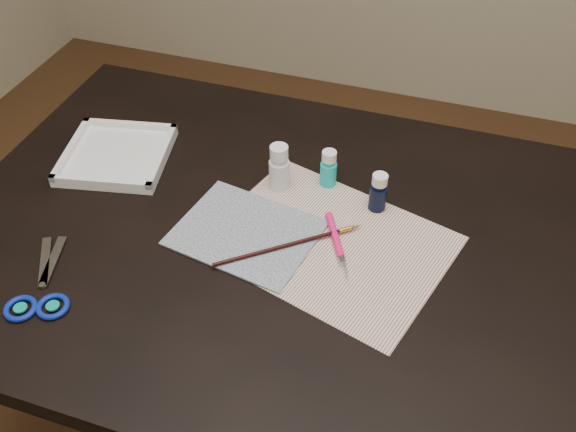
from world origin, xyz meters
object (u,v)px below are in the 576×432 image
(canvas, at_px, (246,233))
(palette_tray, at_px, (117,154))
(paint_bottle_navy, at_px, (378,192))
(paper, at_px, (329,243))
(paint_bottle_white, at_px, (279,167))
(paint_bottle_cyan, at_px, (329,168))
(scissors, at_px, (40,277))

(canvas, distance_m, palette_tray, 0.36)
(paint_bottle_navy, xyz_separation_m, palette_tray, (-0.56, -0.02, -0.03))
(paper, xyz_separation_m, paint_bottle_navy, (0.06, 0.12, 0.04))
(paint_bottle_white, distance_m, palette_tray, 0.36)
(paper, relative_size, paint_bottle_white, 4.14)
(paint_bottle_cyan, bearing_deg, paint_bottle_white, -156.47)
(paint_bottle_cyan, height_order, scissors, paint_bottle_cyan)
(paint_bottle_white, bearing_deg, palette_tray, -176.46)
(paper, height_order, scissors, scissors)
(paint_bottle_navy, bearing_deg, scissors, -144.74)
(paint_bottle_white, bearing_deg, canvas, -95.86)
(paint_bottle_navy, bearing_deg, paint_bottle_cyan, 159.50)
(paper, relative_size, canvas, 1.64)
(paint_bottle_white, distance_m, scissors, 0.49)
(paint_bottle_cyan, bearing_deg, scissors, -134.98)
(paint_bottle_white, bearing_deg, paint_bottle_navy, -0.51)
(paint_bottle_white, distance_m, paint_bottle_navy, 0.20)
(paint_bottle_cyan, bearing_deg, palette_tray, -172.17)
(scissors, bearing_deg, palette_tray, -23.14)
(scissors, bearing_deg, paint_bottle_white, -70.71)
(canvas, distance_m, paint_bottle_cyan, 0.22)
(paint_bottle_white, bearing_deg, paint_bottle_cyan, 23.53)
(paper, bearing_deg, paint_bottle_navy, 63.09)
(paint_bottle_navy, distance_m, scissors, 0.63)
(paper, xyz_separation_m, palette_tray, (-0.50, 0.10, 0.01))
(paper, relative_size, scissors, 1.92)
(paper, height_order, paint_bottle_white, paint_bottle_white)
(canvas, distance_m, paint_bottle_white, 0.16)
(canvas, height_order, paint_bottle_white, paint_bottle_white)
(paint_bottle_white, bearing_deg, paper, -41.62)
(canvas, relative_size, paint_bottle_white, 2.52)
(paint_bottle_cyan, bearing_deg, paper, -73.44)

